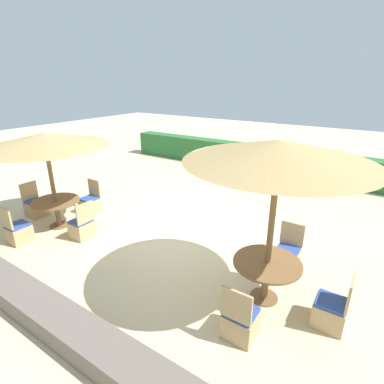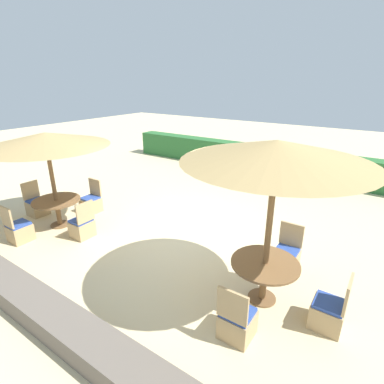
% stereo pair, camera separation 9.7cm
% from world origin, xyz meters
% --- Properties ---
extents(ground_plane, '(40.00, 40.00, 0.00)m').
position_xyz_m(ground_plane, '(0.00, 0.00, 0.00)').
color(ground_plane, beige).
extents(hedge_row, '(13.00, 0.70, 1.04)m').
position_xyz_m(hedge_row, '(0.00, 6.11, 0.52)').
color(hedge_row, '#2D6B33').
rests_on(hedge_row, ground_plane).
extents(stone_border, '(10.00, 0.56, 0.37)m').
position_xyz_m(stone_border, '(0.00, -3.47, 0.18)').
color(stone_border, '#6B6056').
rests_on(stone_border, ground_plane).
extents(parasol_front_right, '(2.82, 2.82, 2.77)m').
position_xyz_m(parasol_front_right, '(2.60, -1.07, 2.60)').
color(parasol_front_right, brown).
rests_on(parasol_front_right, ground_plane).
extents(round_table_front_right, '(1.14, 1.14, 0.73)m').
position_xyz_m(round_table_front_right, '(2.60, -1.07, 0.59)').
color(round_table_front_right, brown).
rests_on(round_table_front_right, ground_plane).
extents(patio_chair_front_right_south, '(0.46, 0.46, 0.93)m').
position_xyz_m(patio_chair_front_right_south, '(2.59, -2.05, 0.26)').
color(patio_chair_front_right_south, tan).
rests_on(patio_chair_front_right_south, ground_plane).
extents(patio_chair_front_right_east, '(0.46, 0.46, 0.93)m').
position_xyz_m(patio_chair_front_right_east, '(3.66, -1.10, 0.26)').
color(patio_chair_front_right_east, tan).
rests_on(patio_chair_front_right_east, ground_plane).
extents(patio_chair_front_right_north, '(0.46, 0.46, 0.93)m').
position_xyz_m(patio_chair_front_right_north, '(2.65, 0.02, 0.26)').
color(patio_chair_front_right_north, tan).
rests_on(patio_chair_front_right_north, ground_plane).
extents(parasol_front_left, '(2.94, 2.94, 2.41)m').
position_xyz_m(parasol_front_left, '(-2.81, -1.38, 2.24)').
color(parasol_front_left, brown).
rests_on(parasol_front_left, ground_plane).
extents(round_table_front_left, '(1.16, 1.16, 0.71)m').
position_xyz_m(round_table_front_left, '(-2.81, -1.38, 0.57)').
color(round_table_front_left, brown).
rests_on(round_table_front_left, ground_plane).
extents(patio_chair_front_left_north, '(0.46, 0.46, 0.93)m').
position_xyz_m(patio_chair_front_left_north, '(-2.81, -0.36, 0.26)').
color(patio_chair_front_left_north, tan).
rests_on(patio_chair_front_left_north, ground_plane).
extents(patio_chair_front_left_west, '(0.46, 0.46, 0.93)m').
position_xyz_m(patio_chair_front_left_west, '(-3.91, -1.33, 0.26)').
color(patio_chair_front_left_west, tan).
rests_on(patio_chair_front_left_west, ground_plane).
extents(patio_chair_front_left_south, '(0.46, 0.46, 0.93)m').
position_xyz_m(patio_chair_front_left_south, '(-2.86, -2.38, 0.26)').
color(patio_chair_front_left_south, tan).
rests_on(patio_chair_front_left_south, ground_plane).
extents(patio_chair_front_left_east, '(0.46, 0.46, 0.93)m').
position_xyz_m(patio_chair_front_left_east, '(-1.81, -1.42, 0.26)').
color(patio_chair_front_left_east, tan).
rests_on(patio_chair_front_left_east, ground_plane).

